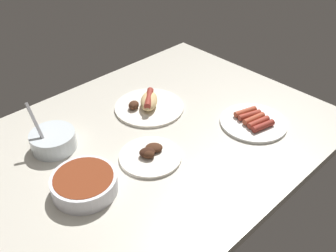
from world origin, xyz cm
name	(u,v)px	position (x,y,z in cm)	size (l,w,h in cm)	color
ground_plane	(155,139)	(0.00, 0.00, -1.50)	(120.00, 90.00, 3.00)	beige
plate_grilled_meat	(150,155)	(8.33, 7.17, 0.97)	(19.24, 19.24, 3.69)	white
bowl_chili	(84,183)	(30.58, 5.09, 2.84)	(18.22, 18.22, 5.20)	white
plate_hotdog_assembled	(148,105)	(-9.37, -13.49, 1.62)	(25.12, 25.12, 5.61)	white
bowl_coleslaw	(53,140)	(26.95, -17.51, 3.17)	(14.16, 14.16, 15.79)	silver
plate_sausages	(253,121)	(-29.10, 18.65, 0.94)	(22.94, 22.94, 3.16)	white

